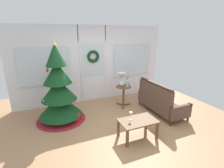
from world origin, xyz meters
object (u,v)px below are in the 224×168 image
object	(u,v)px
christmas_tree	(59,93)
gift_box	(76,117)
table_lamp	(122,78)
settee_sofa	(159,101)
side_table	(124,92)
wine_glass	(131,114)
coffee_table	(138,123)
flower_vase	(127,83)

from	to	relation	value
christmas_tree	gift_box	xyz separation A→B (m)	(0.35, -0.24, -0.66)
christmas_tree	table_lamp	size ratio (longest dim) A/B	4.86
christmas_tree	gift_box	size ratio (longest dim) A/B	9.99
settee_sofa	gift_box	xyz separation A→B (m)	(-2.38, 0.51, -0.27)
side_table	wine_glass	xyz separation A→B (m)	(-0.64, -1.59, 0.09)
coffee_table	wine_glass	size ratio (longest dim) A/B	4.33
flower_vase	gift_box	distance (m)	1.90
coffee_table	wine_glass	xyz separation A→B (m)	(-0.14, 0.08, 0.21)
settee_sofa	table_lamp	xyz separation A→B (m)	(-0.80, 0.91, 0.58)
christmas_tree	table_lamp	bearing A→B (deg)	4.80
flower_vase	wine_glass	xyz separation A→B (m)	(-0.74, -1.53, -0.22)
wine_glass	coffee_table	bearing A→B (deg)	-30.79
christmas_tree	side_table	xyz separation A→B (m)	(1.99, 0.12, -0.29)
flower_vase	coffee_table	bearing A→B (deg)	-110.31
wine_glass	settee_sofa	bearing A→B (deg)	27.59
christmas_tree	flower_vase	world-z (taller)	christmas_tree
flower_vase	coffee_table	world-z (taller)	flower_vase
side_table	coffee_table	distance (m)	1.75
settee_sofa	wine_glass	xyz separation A→B (m)	(-1.38, -0.72, 0.19)
coffee_table	christmas_tree	bearing A→B (deg)	133.98
side_table	gift_box	bearing A→B (deg)	-167.73
christmas_tree	table_lamp	distance (m)	1.95
settee_sofa	table_lamp	distance (m)	1.34
wine_glass	gift_box	world-z (taller)	wine_glass
table_lamp	flower_vase	xyz separation A→B (m)	(0.16, -0.10, -0.17)
settee_sofa	flower_vase	distance (m)	1.11
side_table	coffee_table	size ratio (longest dim) A/B	0.80
flower_vase	wine_glass	distance (m)	1.71
settee_sofa	side_table	xyz separation A→B (m)	(-0.74, 0.87, 0.10)
christmas_tree	gift_box	bearing A→B (deg)	-33.93
side_table	wine_glass	bearing A→B (deg)	-111.92
side_table	flower_vase	xyz separation A→B (m)	(0.10, -0.06, 0.31)
settee_sofa	gift_box	size ratio (longest dim) A/B	7.39
flower_vase	gift_box	size ratio (longest dim) A/B	1.63
side_table	flower_vase	world-z (taller)	flower_vase
christmas_tree	settee_sofa	distance (m)	2.86
side_table	gift_box	size ratio (longest dim) A/B	3.14
settee_sofa	table_lamp	world-z (taller)	table_lamp
christmas_tree	gift_box	distance (m)	0.79
side_table	flower_vase	bearing A→B (deg)	-30.96
flower_vase	coffee_table	size ratio (longest dim) A/B	0.41
flower_vase	wine_glass	size ratio (longest dim) A/B	1.79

